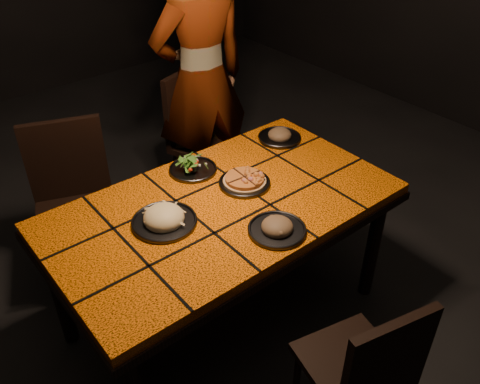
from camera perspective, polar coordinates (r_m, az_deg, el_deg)
room_shell at (r=1.99m, az=-2.41°, el=16.41°), size 6.04×7.04×3.08m
dining_table at (r=2.39m, az=-1.92°, el=-2.75°), size 1.62×0.92×0.75m
chair_near at (r=2.11m, az=13.93°, el=-18.52°), size 0.45×0.45×0.82m
chair_far_left at (r=2.91m, az=-18.24°, el=-0.31°), size 0.54×0.54×0.93m
chair_far_right at (r=3.38m, az=-4.45°, el=6.84°), size 0.54×0.54×0.94m
diner at (r=3.24m, az=-4.38°, el=12.46°), size 0.69×0.49×1.78m
plate_pizza at (r=2.45m, az=0.51°, el=1.20°), size 0.25×0.25×0.04m
plate_pasta at (r=2.23m, az=-8.52°, el=-2.98°), size 0.29×0.29×0.09m
plate_salad at (r=2.56m, az=-5.33°, el=2.85°), size 0.24×0.24×0.07m
plate_mushroom_a at (r=2.17m, az=4.19°, el=-3.99°), size 0.25×0.25×0.08m
plate_mushroom_b at (r=2.84m, az=4.47°, el=6.33°), size 0.24×0.24×0.08m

